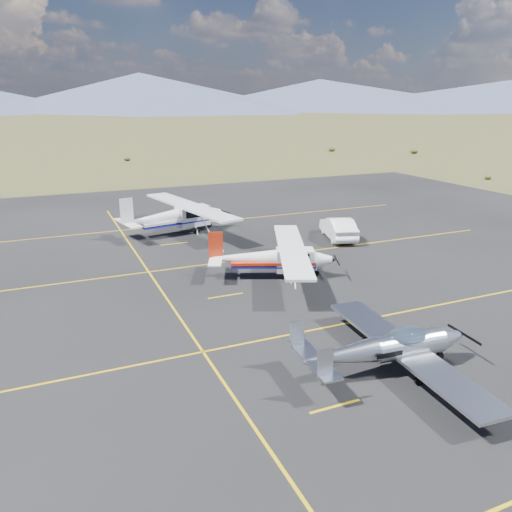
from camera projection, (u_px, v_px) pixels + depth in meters
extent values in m
plane|color=#383D1C|center=(352.00, 346.00, 21.28)|extent=(1600.00, 1600.00, 0.00)
cube|color=black|center=(280.00, 291.00, 27.41)|extent=(72.00, 72.00, 0.02)
cube|color=#BABCC1|center=(405.00, 349.00, 19.33)|extent=(2.20, 9.63, 0.13)
ellipsoid|color=#99BFD8|center=(406.00, 338.00, 19.18)|extent=(1.80, 1.12, 0.87)
cube|color=#BABCC1|center=(314.00, 359.00, 18.01)|extent=(0.96, 3.22, 0.06)
cube|color=#BABCC1|center=(325.00, 364.00, 16.77)|extent=(0.59, 0.10, 1.06)
cube|color=#BABCC1|center=(297.00, 334.00, 18.87)|extent=(0.59, 0.10, 1.06)
cylinder|color=black|center=(440.00, 356.00, 20.05)|extent=(0.37, 0.12, 0.36)
cylinder|color=black|center=(420.00, 380.00, 18.29)|extent=(0.43, 0.15, 0.42)
cylinder|color=black|center=(381.00, 349.00, 20.58)|extent=(0.43, 0.15, 0.42)
cube|color=white|center=(295.00, 260.00, 29.30)|extent=(2.44, 1.88, 1.33)
cube|color=white|center=(292.00, 249.00, 29.09)|extent=(5.55, 10.61, 0.14)
cube|color=black|center=(295.00, 256.00, 29.22)|extent=(1.91, 1.69, 0.54)
cube|color=red|center=(273.00, 262.00, 29.31)|extent=(5.00, 2.94, 0.18)
cube|color=red|center=(216.00, 245.00, 28.96)|extent=(0.80, 0.38, 1.58)
cube|color=white|center=(216.00, 258.00, 29.19)|extent=(1.89, 3.20, 0.06)
cylinder|color=black|center=(316.00, 274.00, 29.58)|extent=(0.37, 0.23, 0.35)
cylinder|color=black|center=(291.00, 279.00, 28.55)|extent=(0.45, 0.28, 0.43)
cylinder|color=black|center=(288.00, 268.00, 30.53)|extent=(0.45, 0.28, 0.43)
cube|color=white|center=(193.00, 216.00, 39.70)|extent=(2.74, 1.81, 1.55)
cube|color=white|center=(190.00, 206.00, 39.34)|extent=(4.36, 12.72, 0.16)
cube|color=black|center=(193.00, 212.00, 39.61)|extent=(2.08, 1.72, 0.63)
cube|color=white|center=(176.00, 220.00, 38.92)|extent=(5.89, 2.50, 0.21)
cube|color=white|center=(127.00, 211.00, 36.41)|extent=(0.97, 0.28, 1.84)
cube|color=white|center=(128.00, 223.00, 36.69)|extent=(1.60, 3.77, 0.07)
cylinder|color=black|center=(209.00, 225.00, 40.82)|extent=(0.43, 0.20, 0.41)
cylinder|color=black|center=(197.00, 231.00, 38.86)|extent=(0.52, 0.25, 0.51)
cylinder|color=black|center=(182.00, 225.00, 40.74)|extent=(0.52, 0.25, 0.51)
imported|color=white|center=(338.00, 228.00, 37.54)|extent=(3.07, 5.26, 1.64)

